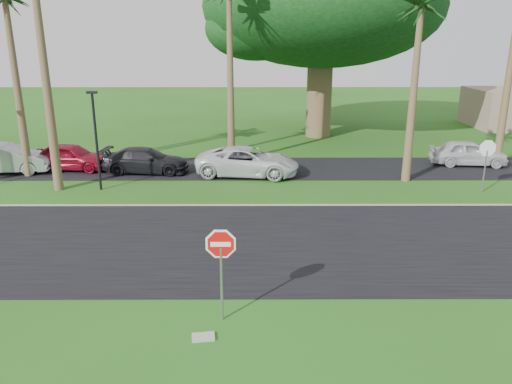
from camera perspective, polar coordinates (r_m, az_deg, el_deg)
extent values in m
plane|color=#244812|center=(15.95, -5.01, -8.62)|extent=(120.00, 120.00, 0.00)
cube|color=black|center=(17.76, -4.49, -5.78)|extent=(120.00, 8.00, 0.02)
cube|color=black|center=(27.71, -2.94, 2.74)|extent=(120.00, 5.00, 0.02)
cube|color=gray|center=(21.53, -3.73, -1.51)|extent=(120.00, 0.12, 0.06)
cylinder|color=gray|center=(12.79, -3.95, -10.47)|extent=(0.07, 0.07, 2.00)
cylinder|color=white|center=(12.32, -4.06, -5.94)|extent=(1.05, 0.02, 1.05)
cylinder|color=red|center=(12.32, -4.06, -5.94)|extent=(0.90, 0.02, 0.90)
cube|color=white|center=(12.32, -4.06, -5.94)|extent=(0.50, 0.02, 0.12)
cylinder|color=gray|center=(25.42, 24.65, 2.14)|extent=(0.07, 0.07, 2.00)
cylinder|color=white|center=(25.19, 24.96, 4.55)|extent=(1.05, 0.02, 1.05)
cylinder|color=red|center=(25.19, 24.96, 4.55)|extent=(0.90, 0.02, 0.90)
cube|color=white|center=(25.19, 24.96, 4.55)|extent=(0.50, 0.02, 0.12)
cone|color=brown|center=(28.03, -25.62, 10.60)|extent=(0.44, 0.44, 9.00)
cone|color=brown|center=(24.66, -23.06, 13.15)|extent=(0.44, 0.44, 11.50)
cone|color=brown|center=(28.41, -2.95, 12.80)|extent=(0.44, 0.44, 9.50)
cone|color=brown|center=(25.62, 17.52, 10.44)|extent=(0.44, 0.44, 8.50)
cone|color=brown|center=(30.54, 27.22, 13.65)|extent=(0.44, 0.44, 12.00)
cylinder|color=brown|center=(36.81, 7.23, 10.97)|extent=(1.80, 1.80, 6.00)
ellipsoid|color=black|center=(36.65, 7.60, 20.33)|extent=(16.50, 16.50, 8.25)
cylinder|color=black|center=(24.40, -17.75, 5.34)|extent=(0.12, 0.12, 4.50)
cube|color=black|center=(24.06, -18.26, 10.77)|extent=(0.45, 0.25, 0.12)
imported|color=#A4A6AB|center=(29.62, -26.69, 3.37)|extent=(4.82, 2.11, 1.54)
imported|color=maroon|center=(29.00, -20.47, 3.78)|extent=(4.44, 2.18, 1.46)
imported|color=black|center=(27.26, -12.47, 3.52)|extent=(4.66, 2.13, 1.32)
imported|color=silver|center=(26.04, -0.96, 3.47)|extent=(5.59, 3.11, 1.48)
imported|color=silver|center=(30.62, 23.08, 4.12)|extent=(4.31, 2.08, 1.42)
cube|color=#9B9A93|center=(12.59, -6.05, -16.15)|extent=(0.59, 0.42, 0.06)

